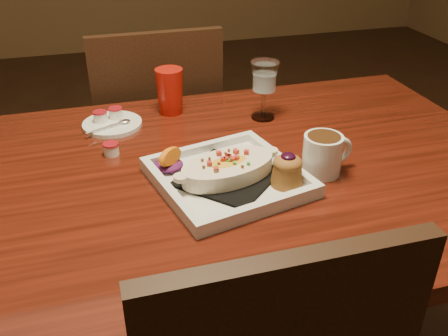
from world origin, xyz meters
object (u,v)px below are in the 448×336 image
object	(u,v)px
red_tumbler	(170,91)
plate	(233,173)
chair_far	(158,144)
coffee_mug	(324,153)
goblet	(264,80)
saucer	(111,122)
table	(198,210)

from	to	relation	value
red_tumbler	plate	bearing A→B (deg)	-81.99
chair_far	coffee_mug	bearing A→B (deg)	110.82
goblet	saucer	xyz separation A→B (m)	(-0.40, 0.06, -0.10)
goblet	red_tumbler	bearing A→B (deg)	156.00
coffee_mug	saucer	distance (m)	0.56
coffee_mug	saucer	bearing A→B (deg)	130.67
table	plate	distance (m)	0.15
coffee_mug	goblet	bearing A→B (deg)	86.41
chair_far	table	bearing A→B (deg)	90.00
coffee_mug	red_tumbler	bearing A→B (deg)	113.70
chair_far	goblet	distance (m)	0.58
saucer	red_tumbler	distance (m)	0.18
plate	goblet	world-z (taller)	goblet
goblet	table	bearing A→B (deg)	-135.08
table	goblet	distance (m)	0.40
coffee_mug	goblet	distance (m)	0.32
chair_far	plate	distance (m)	0.74
red_tumbler	coffee_mug	bearing A→B (deg)	-57.85
coffee_mug	saucer	xyz separation A→B (m)	(-0.43, 0.37, -0.04)
chair_far	saucer	xyz separation A→B (m)	(-0.16, -0.33, 0.25)
plate	saucer	xyz separation A→B (m)	(-0.22, 0.36, -0.02)
saucer	chair_far	bearing A→B (deg)	64.15
table	red_tumbler	distance (m)	0.38
coffee_mug	red_tumbler	distance (m)	0.49
chair_far	plate	size ratio (longest dim) A/B	2.71
goblet	saucer	distance (m)	0.42
plate	chair_far	bearing A→B (deg)	82.54
coffee_mug	red_tumbler	xyz separation A→B (m)	(-0.26, 0.41, 0.01)
coffee_mug	goblet	size ratio (longest dim) A/B	0.77
goblet	red_tumbler	xyz separation A→B (m)	(-0.23, 0.10, -0.05)
goblet	plate	bearing A→B (deg)	-120.52
table	coffee_mug	xyz separation A→B (m)	(0.27, -0.07, 0.15)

